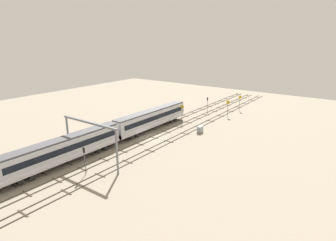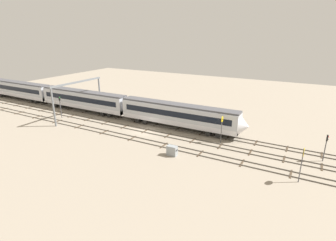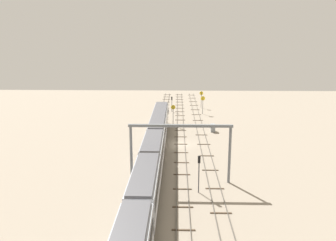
# 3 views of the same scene
# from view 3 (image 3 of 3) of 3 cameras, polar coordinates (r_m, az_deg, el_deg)

# --- Properties ---
(ground_plane) EXTENTS (138.66, 138.66, 0.00)m
(ground_plane) POSITION_cam_3_polar(r_m,az_deg,el_deg) (63.59, 2.13, -3.95)
(ground_plane) COLOR gray
(track_near_foreground) EXTENTS (122.66, 2.40, 0.16)m
(track_near_foreground) POSITION_cam_3_polar(r_m,az_deg,el_deg) (63.75, 5.93, -3.90)
(track_near_foreground) COLOR #59544C
(track_near_foreground) RESTS_ON ground
(track_second_near) EXTENTS (122.66, 2.40, 0.16)m
(track_second_near) POSITION_cam_3_polar(r_m,az_deg,el_deg) (63.57, 2.13, -3.89)
(track_second_near) COLOR #59544C
(track_second_near) RESTS_ON ground
(track_with_train) EXTENTS (122.66, 2.40, 0.16)m
(track_with_train) POSITION_cam_3_polar(r_m,az_deg,el_deg) (63.66, -1.66, -3.86)
(track_with_train) COLOR #59544C
(track_with_train) RESTS_ON ground
(train) EXTENTS (75.20, 3.24, 4.80)m
(train) POSITION_cam_3_polar(r_m,az_deg,el_deg) (44.39, -3.10, -8.03)
(train) COLOR #B7BCC6
(train) RESTS_ON ground
(overhead_gantry) EXTENTS (0.40, 13.65, 7.99)m
(overhead_gantry) POSITION_cam_3_polar(r_m,az_deg,el_deg) (45.40, 2.05, -3.37)
(overhead_gantry) COLOR slate
(overhead_gantry) RESTS_ON ground
(speed_sign_near_foreground) EXTENTS (0.14, 1.02, 4.68)m
(speed_sign_near_foreground) POSITION_cam_3_polar(r_m,az_deg,el_deg) (97.51, 5.52, 3.91)
(speed_sign_near_foreground) COLOR #4C4C51
(speed_sign_near_foreground) RESTS_ON ground
(speed_sign_mid_trackside) EXTENTS (0.14, 0.97, 4.67)m
(speed_sign_mid_trackside) POSITION_cam_3_polar(r_m,az_deg,el_deg) (76.68, 0.85, 1.42)
(speed_sign_mid_trackside) COLOR #4C4C51
(speed_sign_mid_trackside) RESTS_ON ground
(speed_sign_far_trackside) EXTENTS (0.14, 1.10, 4.66)m
(speed_sign_far_trackside) POSITION_cam_3_polar(r_m,az_deg,el_deg) (89.21, 5.77, 3.07)
(speed_sign_far_trackside) COLOR #4C4C51
(speed_sign_far_trackside) RESTS_ON ground
(signal_light_trackside_approach) EXTENTS (0.31, 0.32, 4.83)m
(signal_light_trackside_approach) POSITION_cam_3_polar(r_m,az_deg,el_deg) (43.26, 5.13, -7.96)
(signal_light_trackside_approach) COLOR #4C4C51
(signal_light_trackside_approach) RESTS_ON ground
(signal_light_trackside_departure) EXTENTS (0.31, 0.32, 4.07)m
(signal_light_trackside_departure) POSITION_cam_3_polar(r_m,az_deg,el_deg) (91.72, 0.64, 3.10)
(signal_light_trackside_departure) COLOR #4C4C51
(signal_light_trackside_departure) RESTS_ON ground
(relay_cabinet) EXTENTS (1.57, 0.88, 1.54)m
(relay_cabinet) POSITION_cam_3_polar(r_m,az_deg,el_deg) (72.76, 7.40, -1.22)
(relay_cabinet) COLOR gray
(relay_cabinet) RESTS_ON ground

